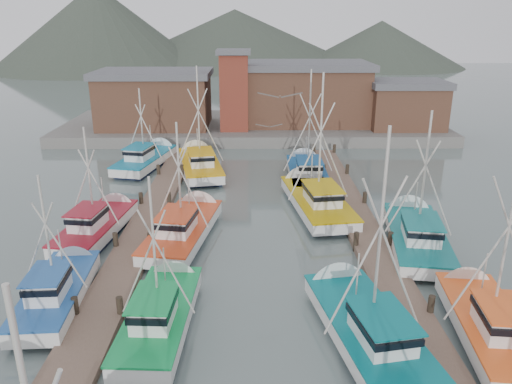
{
  "coord_description": "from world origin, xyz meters",
  "views": [
    {
      "loc": [
        -0.03,
        -21.41,
        13.01
      ],
      "look_at": [
        0.18,
        8.11,
        2.6
      ],
      "focal_mm": 35.0,
      "sensor_mm": 36.0,
      "label": 1
    }
  ],
  "objects_px": {
    "boat_4": "(163,312)",
    "boat_12": "(199,163)",
    "boat_8": "(185,227)",
    "lookout_tower": "(234,90)"
  },
  "relations": [
    {
      "from": "lookout_tower",
      "to": "boat_12",
      "type": "distance_m",
      "value": 13.05
    },
    {
      "from": "lookout_tower",
      "to": "boat_8",
      "type": "bearing_deg",
      "value": -94.85
    },
    {
      "from": "boat_4",
      "to": "boat_8",
      "type": "xyz_separation_m",
      "value": [
        -0.17,
        9.38,
        0.0
      ]
    },
    {
      "from": "lookout_tower",
      "to": "boat_8",
      "type": "xyz_separation_m",
      "value": [
        -2.2,
        -25.96,
        -4.87
      ]
    },
    {
      "from": "lookout_tower",
      "to": "boat_4",
      "type": "relative_size",
      "value": 1.02
    },
    {
      "from": "boat_4",
      "to": "boat_12",
      "type": "distance_m",
      "value": 23.56
    },
    {
      "from": "boat_8",
      "to": "boat_12",
      "type": "height_order",
      "value": "boat_12"
    },
    {
      "from": "boat_4",
      "to": "boat_8",
      "type": "height_order",
      "value": "boat_8"
    },
    {
      "from": "boat_4",
      "to": "boat_12",
      "type": "height_order",
      "value": "boat_12"
    },
    {
      "from": "lookout_tower",
      "to": "boat_4",
      "type": "bearing_deg",
      "value": -93.29
    }
  ]
}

